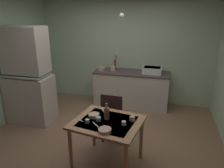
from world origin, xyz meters
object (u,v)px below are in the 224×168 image
at_px(hand_pump, 115,64).
at_px(mixing_bowl_counter, 101,69).
at_px(teacup_cream, 124,123).
at_px(dining_table, 107,127).
at_px(serving_bowl_wide, 94,115).
at_px(sink_basin, 152,70).
at_px(chair_far_side, 113,116).
at_px(glass_bottle, 107,113).
at_px(hutch_cabinet, 28,79).

height_order(hand_pump, mixing_bowl_counter, hand_pump).
distance_m(hand_pump, teacup_cream, 2.50).
bearing_deg(dining_table, serving_bowl_wide, 161.89).
bearing_deg(sink_basin, dining_table, -101.24).
bearing_deg(chair_far_side, sink_basin, 72.26).
relative_size(hand_pump, mixing_bowl_counter, 1.93).
distance_m(sink_basin, teacup_cream, 2.35).
bearing_deg(glass_bottle, hand_pump, 100.55).
height_order(hand_pump, glass_bottle, hand_pump).
xyz_separation_m(dining_table, glass_bottle, (-0.03, 0.06, 0.21)).
bearing_deg(hand_pump, sink_basin, -2.86).
bearing_deg(serving_bowl_wide, sink_basin, 72.73).
bearing_deg(hand_pump, mixing_bowl_counter, -163.84).
xyz_separation_m(mixing_bowl_counter, teacup_cream, (1.04, -2.29, -0.13)).
bearing_deg(hutch_cabinet, mixing_bowl_counter, 46.51).
bearing_deg(chair_far_side, serving_bowl_wide, -105.89).
xyz_separation_m(mixing_bowl_counter, dining_table, (0.78, -2.24, -0.26)).
bearing_deg(chair_far_side, glass_bottle, -85.48).
xyz_separation_m(hutch_cabinet, glass_bottle, (1.95, -0.92, -0.08)).
height_order(chair_far_side, teacup_cream, chair_far_side).
bearing_deg(glass_bottle, hutch_cabinet, 154.79).
xyz_separation_m(hutch_cabinet, teacup_cream, (2.23, -1.03, -0.15)).
xyz_separation_m(chair_far_side, glass_bottle, (0.05, -0.58, 0.36)).
bearing_deg(teacup_cream, hand_pump, 106.53).
relative_size(sink_basin, chair_far_side, 0.47).
distance_m(hand_pump, mixing_bowl_counter, 0.37).
relative_size(dining_table, chair_far_side, 1.16).
height_order(dining_table, serving_bowl_wide, serving_bowl_wide).
bearing_deg(chair_far_side, hand_pump, 102.56).
bearing_deg(glass_bottle, teacup_cream, -21.55).
relative_size(dining_table, serving_bowl_wide, 6.56).
distance_m(mixing_bowl_counter, glass_bottle, 2.30).
relative_size(sink_basin, glass_bottle, 1.74).
height_order(hutch_cabinet, sink_basin, hutch_cabinet).
relative_size(hand_pump, serving_bowl_wide, 2.33).
relative_size(dining_table, glass_bottle, 4.34).
bearing_deg(mixing_bowl_counter, hutch_cabinet, -133.49).
distance_m(chair_far_side, serving_bowl_wide, 0.65).
xyz_separation_m(hand_pump, glass_bottle, (0.42, -2.27, -0.19)).
relative_size(sink_basin, mixing_bowl_counter, 2.18).
distance_m(dining_table, serving_bowl_wide, 0.28).
distance_m(hutch_cabinet, sink_basin, 2.76).
xyz_separation_m(hand_pump, chair_far_side, (0.38, -1.69, -0.55)).
bearing_deg(glass_bottle, sink_basin, 77.79).
bearing_deg(hand_pump, chair_far_side, -77.44).
distance_m(sink_basin, mixing_bowl_counter, 1.24).
bearing_deg(hand_pump, teacup_cream, -73.47).
bearing_deg(sink_basin, chair_far_side, -107.74).
relative_size(hutch_cabinet, mixing_bowl_counter, 9.95).
relative_size(serving_bowl_wide, glass_bottle, 0.66).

